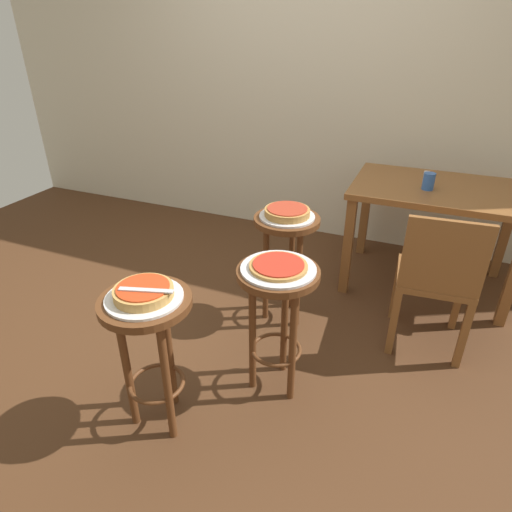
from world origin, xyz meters
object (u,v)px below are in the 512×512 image
object	(u,v)px
pizza_foreground	(144,292)
dining_table	(437,202)
serving_plate_foreground	(144,298)
wooden_chair	(436,278)
pizza_middle	(278,266)
condiment_shaker	(426,178)
serving_plate_middle	(278,269)
stool_leftside	(286,245)
serving_plate_leftside	(287,216)
cup_near_edge	(429,181)
stool_foreground	(150,334)
pizza_leftside	(287,212)
pizza_server_knife	(146,290)
stool_middle	(277,303)

from	to	relation	value
pizza_foreground	dining_table	xyz separation A→B (m)	(1.05, 1.78, -0.10)
serving_plate_foreground	wooden_chair	world-z (taller)	wooden_chair
pizza_middle	condiment_shaker	size ratio (longest dim) A/B	3.13
serving_plate_middle	dining_table	bearing A→B (deg)	65.08
stool_leftside	serving_plate_leftside	distance (m)	0.19
pizza_foreground	stool_leftside	size ratio (longest dim) A/B	0.35
cup_near_edge	stool_leftside	bearing A→B (deg)	-136.39
serving_plate_middle	condiment_shaker	xyz separation A→B (m)	(0.53, 1.37, 0.08)
stool_foreground	pizza_leftside	size ratio (longest dim) A/B	2.65
pizza_foreground	wooden_chair	world-z (taller)	wooden_chair
wooden_chair	serving_plate_foreground	bearing A→B (deg)	-136.87
pizza_leftside	cup_near_edge	world-z (taller)	cup_near_edge
cup_near_edge	condiment_shaker	world-z (taller)	cup_near_edge
serving_plate_foreground	cup_near_edge	world-z (taller)	cup_near_edge
serving_plate_foreground	pizza_foreground	bearing A→B (deg)	-90.00
pizza_server_knife	stool_middle	bearing A→B (deg)	31.84
dining_table	condiment_shaker	bearing A→B (deg)	167.52
stool_middle	pizza_server_knife	bearing A→B (deg)	-131.15
cup_near_edge	condiment_shaker	size ratio (longest dim) A/B	1.26
dining_table	wooden_chair	distance (m)	0.76
serving_plate_leftside	stool_middle	bearing A→B (deg)	-74.65
pizza_foreground	cup_near_edge	world-z (taller)	cup_near_edge
serving_plate_foreground	dining_table	bearing A→B (deg)	59.47
cup_near_edge	dining_table	bearing A→B (deg)	48.85
dining_table	cup_near_edge	distance (m)	0.20
pizza_leftside	dining_table	xyz separation A→B (m)	(0.79, 0.76, -0.10)
stool_leftside	pizza_leftside	distance (m)	0.21
pizza_foreground	condiment_shaker	xyz separation A→B (m)	(0.95, 1.80, 0.05)
stool_leftside	stool_middle	bearing A→B (deg)	-74.65
pizza_foreground	stool_leftside	xyz separation A→B (m)	(0.26, 1.01, -0.21)
serving_plate_leftside	wooden_chair	bearing A→B (deg)	1.76
serving_plate_middle	pizza_middle	bearing A→B (deg)	0.00
stool_foreground	stool_leftside	world-z (taller)	same
stool_foreground	pizza_middle	world-z (taller)	pizza_middle
serving_plate_leftside	pizza_server_knife	world-z (taller)	pizza_server_knife
dining_table	cup_near_edge	world-z (taller)	cup_near_edge
serving_plate_leftside	dining_table	xyz separation A→B (m)	(0.79, 0.76, -0.07)
condiment_shaker	pizza_server_knife	world-z (taller)	condiment_shaker
serving_plate_foreground	pizza_server_knife	size ratio (longest dim) A/B	1.44
pizza_foreground	cup_near_edge	xyz separation A→B (m)	(0.97, 1.69, 0.06)
stool_foreground	dining_table	xyz separation A→B (m)	(1.05, 1.78, 0.12)
serving_plate_foreground	serving_plate_middle	size ratio (longest dim) A/B	0.92
stool_middle	dining_table	distance (m)	1.49
serving_plate_foreground	dining_table	distance (m)	2.06
stool_middle	pizza_server_knife	xyz separation A→B (m)	(-0.39, -0.45, 0.24)
serving_plate_leftside	dining_table	world-z (taller)	dining_table
pizza_foreground	cup_near_edge	distance (m)	1.95
pizza_leftside	serving_plate_leftside	bearing A→B (deg)	0.00
pizza_foreground	pizza_leftside	size ratio (longest dim) A/B	0.93
cup_near_edge	wooden_chair	xyz separation A→B (m)	(0.14, -0.65, -0.32)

